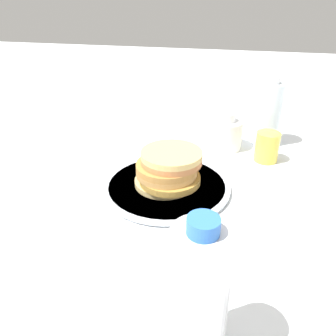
# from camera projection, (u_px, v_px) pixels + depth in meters

# --- Properties ---
(ground_plane) EXTENTS (4.00, 4.00, 0.00)m
(ground_plane) POSITION_uv_depth(u_px,v_px,m) (167.00, 187.00, 0.76)
(ground_plane) COLOR white
(plate) EXTENTS (0.29, 0.29, 0.01)m
(plate) POSITION_uv_depth(u_px,v_px,m) (168.00, 186.00, 0.75)
(plate) COLOR silver
(plate) RESTS_ON ground_plane
(pancake_stack) EXTENTS (0.15, 0.15, 0.08)m
(pancake_stack) POSITION_uv_depth(u_px,v_px,m) (169.00, 169.00, 0.73)
(pancake_stack) COLOR #D9BB74
(pancake_stack) RESTS_ON plate
(juice_glass) EXTENTS (0.06, 0.06, 0.08)m
(juice_glass) POSITION_uv_depth(u_px,v_px,m) (267.00, 147.00, 0.86)
(juice_glass) COLOR yellow
(juice_glass) RESTS_ON ground_plane
(cream_jug) EXTENTS (0.10, 0.10, 0.10)m
(cream_jug) POSITION_uv_depth(u_px,v_px,m) (224.00, 133.00, 0.93)
(cream_jug) COLOR white
(cream_jug) RESTS_ON ground_plane
(water_bottle_near) EXTENTS (0.07, 0.07, 0.20)m
(water_bottle_near) POSITION_uv_depth(u_px,v_px,m) (268.00, 114.00, 0.93)
(water_bottle_near) COLOR silver
(water_bottle_near) RESTS_ON ground_plane
(water_bottle_mid) EXTENTS (0.07, 0.07, 0.21)m
(water_bottle_mid) POSITION_uv_depth(u_px,v_px,m) (199.00, 296.00, 0.37)
(water_bottle_mid) COLOR white
(water_bottle_mid) RESTS_ON ground_plane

